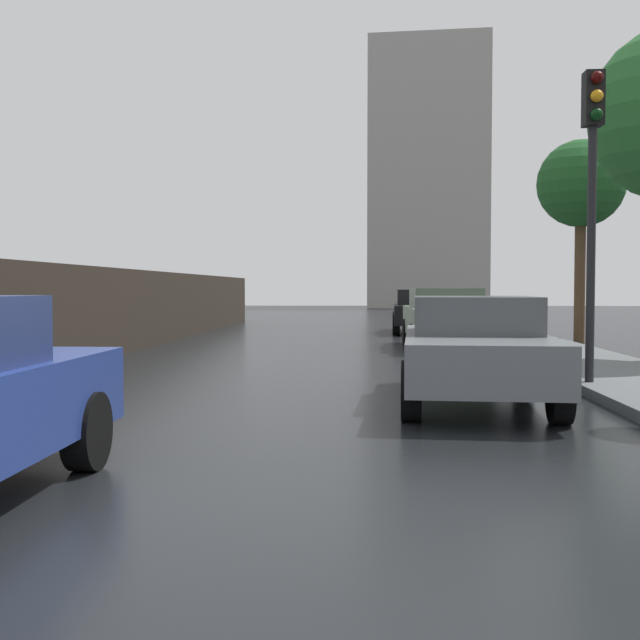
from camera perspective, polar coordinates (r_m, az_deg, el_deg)
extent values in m
plane|color=black|center=(4.64, -10.42, -16.02)|extent=(120.00, 120.00, 0.00)
cube|color=slate|center=(18.94, 9.08, -0.08)|extent=(1.79, 4.22, 0.66)
cube|color=#4D5C49|center=(18.95, 9.09, 1.61)|extent=(1.57, 2.27, 0.45)
cylinder|color=black|center=(20.27, 6.37, -0.85)|extent=(0.22, 0.66, 0.66)
cylinder|color=black|center=(20.44, 10.93, -0.85)|extent=(0.22, 0.66, 0.66)
cylinder|color=black|center=(17.51, 6.92, -1.35)|extent=(0.22, 0.66, 0.66)
cylinder|color=black|center=(17.70, 12.18, -1.35)|extent=(0.22, 0.66, 0.66)
cube|color=black|center=(25.65, 7.46, 0.45)|extent=(1.99, 4.49, 0.60)
cube|color=black|center=(25.63, 7.47, 1.67)|extent=(1.68, 1.94, 0.49)
cylinder|color=black|center=(27.10, 5.54, -0.07)|extent=(0.24, 0.64, 0.63)
cylinder|color=black|center=(27.17, 9.12, -0.08)|extent=(0.24, 0.64, 0.63)
cylinder|color=black|center=(24.18, 5.59, -0.36)|extent=(0.24, 0.64, 0.63)
cylinder|color=black|center=(24.26, 9.60, -0.37)|extent=(0.24, 0.64, 0.63)
cylinder|color=black|center=(6.57, -16.63, -7.77)|extent=(0.22, 0.63, 0.63)
cube|color=slate|center=(10.04, 11.23, -2.53)|extent=(1.99, 4.40, 0.55)
cube|color=#494D50|center=(10.18, 11.18, 0.40)|extent=(1.63, 2.01, 0.46)
cylinder|color=black|center=(11.45, 6.72, -3.30)|extent=(0.26, 0.68, 0.67)
cylinder|color=black|center=(11.55, 14.60, -3.31)|extent=(0.26, 0.68, 0.67)
cylinder|color=black|center=(8.63, 6.67, -5.15)|extent=(0.26, 0.68, 0.67)
cylinder|color=black|center=(8.77, 17.10, -5.12)|extent=(0.26, 0.68, 0.67)
cylinder|color=black|center=(11.57, 19.15, 4.51)|extent=(0.12, 0.12, 3.56)
cube|color=black|center=(11.85, 19.29, 14.97)|extent=(0.26, 0.26, 0.75)
sphere|color=#360503|center=(11.74, 19.55, 16.34)|extent=(0.17, 0.17, 0.17)
sphere|color=orange|center=(11.69, 19.53, 15.15)|extent=(0.17, 0.17, 0.17)
sphere|color=black|center=(11.63, 19.52, 13.95)|extent=(0.17, 0.17, 0.17)
cylinder|color=#4C3823|center=(21.85, 18.41, 2.88)|extent=(0.29, 0.29, 3.41)
sphere|color=#1E5123|center=(22.02, 18.50, 9.42)|extent=(2.29, 2.29, 2.29)
cube|color=#9E9993|center=(61.75, 7.95, 10.11)|extent=(9.53, 10.46, 19.62)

